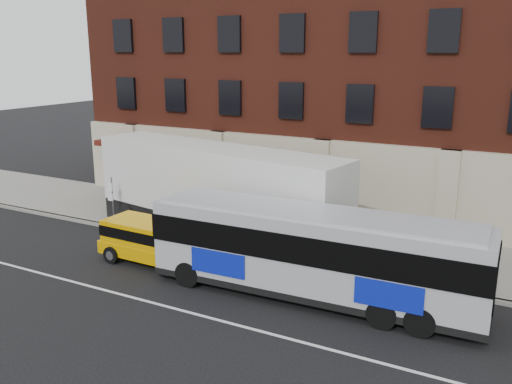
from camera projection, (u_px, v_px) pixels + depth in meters
The scene contains 9 objects.
ground at pixel (184, 320), 17.48m from camera, with size 120.00×120.00×0.00m, color black.
sidewalk at pixel (298, 236), 25.15m from camera, with size 60.00×6.00×0.15m, color gray.
kerb at pixel (268, 257), 22.59m from camera, with size 60.00×0.25×0.15m, color gray.
lane_line at pixel (193, 313), 17.91m from camera, with size 60.00×0.12×0.01m, color silver.
building at pixel (358, 65), 30.03m from camera, with size 30.00×12.10×15.00m.
sign_pole at pixel (112, 199), 26.23m from camera, with size 0.30×0.20×2.50m.
city_bus at pixel (313, 251), 18.60m from camera, with size 11.63×2.86×3.17m.
yellow_suv at pixel (147, 239), 22.08m from camera, with size 4.52×2.08×1.71m.
shipping_container at pixel (216, 194), 24.50m from camera, with size 13.02×4.77×4.25m.
Camera 1 is at (9.49, -12.95, 8.37)m, focal length 38.36 mm.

